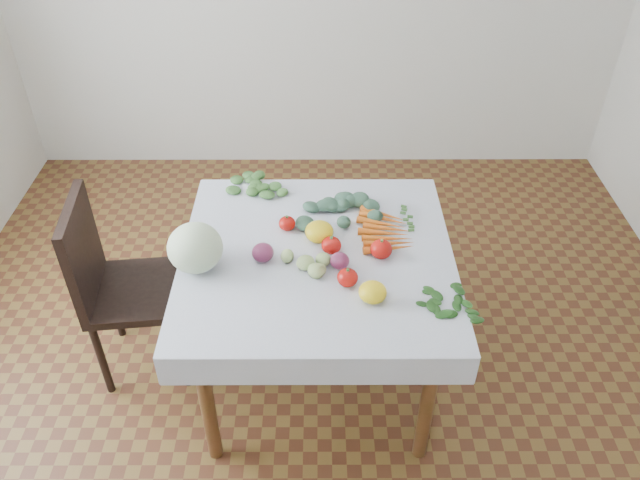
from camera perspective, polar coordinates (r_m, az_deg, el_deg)
The scene contains 18 objects.
ground at distance 3.12m, azimuth -0.23°, elevation -12.01°, with size 4.00×4.00×0.00m, color brown.
table at distance 2.64m, azimuth -0.27°, elevation -2.96°, with size 1.00×1.00×0.75m.
tablecloth at distance 2.58m, azimuth -0.27°, elevation -1.31°, with size 1.12×1.12×0.01m, color white.
chair at distance 2.93m, azimuth -18.26°, elevation -3.41°, with size 0.46×0.46×0.94m.
cabbage at distance 2.50m, azimuth -11.35°, elevation -0.70°, with size 0.22×0.22×0.20m, color beige.
tomato_a at distance 2.69m, azimuth -3.03°, elevation 1.52°, with size 0.07×0.07×0.06m, color #B4100C.
tomato_b at distance 2.56m, azimuth 1.04°, elevation -0.49°, with size 0.08×0.08×0.07m, color #B4100C.
tomato_c at distance 2.41m, azimuth 2.53°, elevation -3.45°, with size 0.08×0.08×0.07m, color #B4100C.
tomato_d at distance 2.55m, azimuth 5.62°, elevation -0.84°, with size 0.09×0.09×0.08m, color #B4100C.
heirloom_back at distance 2.62m, azimuth -0.07°, elevation 0.77°, with size 0.12×0.12×0.08m, color yellow.
heirloom_front at distance 2.36m, azimuth 4.84°, elevation -4.78°, with size 0.11×0.11×0.08m, color yellow.
onion_a at distance 2.53m, azimuth -5.25°, elevation -1.15°, with size 0.09×0.09×0.08m, color #4F1631.
onion_b at distance 2.49m, azimuth 1.82°, elevation -1.91°, with size 0.08×0.08×0.07m, color #4F1631.
tomatillo_cluster at distance 2.48m, azimuth -1.25°, elevation -2.36°, with size 0.17×0.12×0.05m.
carrot_bunch at distance 2.69m, azimuth 6.00°, elevation 0.85°, with size 0.22×0.34×0.03m.
kale_bunch at distance 2.76m, azimuth 1.71°, elevation 2.36°, with size 0.33×0.31×0.04m.
basil_bunch at distance 2.40m, azimuth 11.37°, elevation -5.54°, with size 0.24×0.21×0.01m.
dill_bunch at distance 2.97m, azimuth -5.65°, elevation 4.87°, with size 0.27×0.21×0.03m.
Camera 1 is at (0.01, -1.98, 2.40)m, focal length 35.00 mm.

